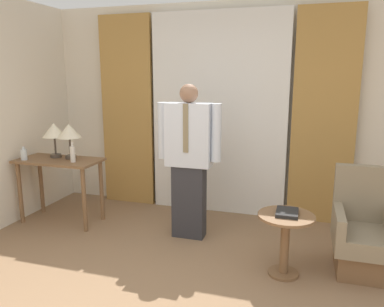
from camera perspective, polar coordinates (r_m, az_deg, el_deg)
wall_back at (r=4.96m, az=4.34°, el=6.69°), size 10.00×0.06×2.70m
curtain_sheer_center at (r=4.84m, az=3.99°, el=5.85°), size 1.76×0.06×2.58m
curtain_drape_left at (r=5.28m, az=-9.84°, el=6.21°), size 0.74×0.06×2.58m
curtain_drape_right at (r=4.72m, az=19.44°, el=5.05°), size 0.74×0.06×2.58m
desk at (r=4.85m, az=-19.51°, el=-2.52°), size 1.02×0.51×0.79m
table_lamp_left at (r=4.90m, az=-20.28°, el=3.17°), size 0.28×0.28×0.43m
table_lamp_right at (r=4.77m, az=-18.22°, el=3.10°), size 0.28×0.28×0.43m
bottle_near_edge at (r=4.93m, az=-24.25°, el=-0.12°), size 0.08×0.08×0.16m
bottle_by_lamp at (r=4.60m, az=-17.73°, el=-0.03°), size 0.06×0.06×0.24m
person at (r=4.08m, az=-0.46°, el=-0.54°), size 0.71×0.23×1.71m
armchair at (r=3.90m, az=24.61°, el=-11.33°), size 0.53×0.64×0.95m
side_table at (r=3.54m, az=14.02°, el=-11.88°), size 0.51×0.51×0.58m
book at (r=3.49m, az=14.30°, el=-8.70°), size 0.19×0.25×0.03m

